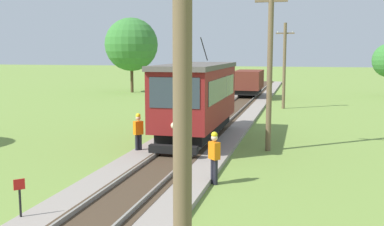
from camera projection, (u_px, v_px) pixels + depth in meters
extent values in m
cube|color=maroon|center=(197.00, 95.00, 22.11)|extent=(2.50, 8.00, 2.60)
cube|color=#56514C|center=(197.00, 66.00, 21.92)|extent=(2.60, 8.32, 0.22)
cube|color=black|center=(197.00, 127.00, 22.32)|extent=(2.10, 7.04, 0.44)
cube|color=#2D3842|center=(174.00, 93.00, 18.18)|extent=(2.10, 0.03, 1.25)
cube|color=#2D3842|center=(223.00, 88.00, 21.76)|extent=(0.02, 6.72, 1.04)
sphere|color=#F4EAB2|center=(174.00, 126.00, 18.31)|extent=(0.28, 0.28, 0.28)
cylinder|color=black|center=(204.00, 49.00, 23.35)|extent=(0.05, 1.67, 1.19)
cube|color=black|center=(173.00, 149.00, 18.31)|extent=(2.00, 0.36, 0.32)
cylinder|color=black|center=(186.00, 135.00, 20.16)|extent=(1.54, 0.80, 0.80)
cylinder|color=black|center=(206.00, 121.00, 24.47)|extent=(1.54, 0.80, 0.80)
cube|color=maroon|center=(249.00, 80.00, 42.88)|extent=(2.40, 5.20, 1.70)
cube|color=black|center=(249.00, 91.00, 43.03)|extent=(2.02, 4.78, 0.38)
cylinder|color=black|center=(247.00, 92.00, 41.53)|extent=(1.54, 0.76, 0.76)
cylinder|color=black|center=(250.00, 90.00, 44.53)|extent=(1.54, 0.76, 0.76)
cylinder|color=brown|center=(182.00, 82.00, 5.58)|extent=(0.24, 0.32, 8.08)
cylinder|color=brown|center=(270.00, 67.00, 19.92)|extent=(0.24, 0.31, 7.46)
cube|color=brown|center=(271.00, 1.00, 19.54)|extent=(1.40, 0.10, 0.10)
cylinder|color=brown|center=(284.00, 66.00, 34.86)|extent=(0.24, 0.46, 6.58)
cube|color=brown|center=(285.00, 33.00, 34.52)|extent=(1.40, 0.10, 0.10)
cylinder|color=silver|center=(278.00, 32.00, 34.64)|extent=(0.08, 0.08, 0.10)
cylinder|color=silver|center=(293.00, 32.00, 34.38)|extent=(0.08, 0.08, 0.10)
cylinder|color=black|center=(20.00, 207.00, 11.70)|extent=(0.06, 0.06, 0.90)
cube|color=red|center=(19.00, 184.00, 11.62)|extent=(0.21, 0.21, 0.28)
cone|color=#9E998E|center=(199.00, 89.00, 46.52)|extent=(2.40, 2.40, 1.21)
cylinder|color=black|center=(216.00, 172.00, 15.12)|extent=(0.15, 0.15, 0.86)
cylinder|color=black|center=(213.00, 171.00, 15.25)|extent=(0.15, 0.15, 0.86)
cube|color=orange|center=(214.00, 151.00, 15.09)|extent=(0.44, 0.44, 0.58)
sphere|color=beige|center=(214.00, 138.00, 15.03)|extent=(0.22, 0.22, 0.22)
sphere|color=yellow|center=(214.00, 135.00, 15.02)|extent=(0.21, 0.21, 0.21)
cylinder|color=black|center=(137.00, 144.00, 19.62)|extent=(0.15, 0.15, 0.86)
cylinder|color=black|center=(140.00, 144.00, 19.72)|extent=(0.15, 0.15, 0.86)
cube|color=orange|center=(138.00, 128.00, 19.57)|extent=(0.43, 0.44, 0.58)
sphere|color=tan|center=(138.00, 118.00, 19.52)|extent=(0.22, 0.22, 0.22)
sphere|color=yellow|center=(138.00, 116.00, 19.50)|extent=(0.21, 0.21, 0.21)
cylinder|color=#4C3823|center=(132.00, 78.00, 49.17)|extent=(0.32, 0.32, 3.02)
sphere|color=#387A33|center=(131.00, 44.00, 48.68)|extent=(5.68, 5.68, 5.68)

